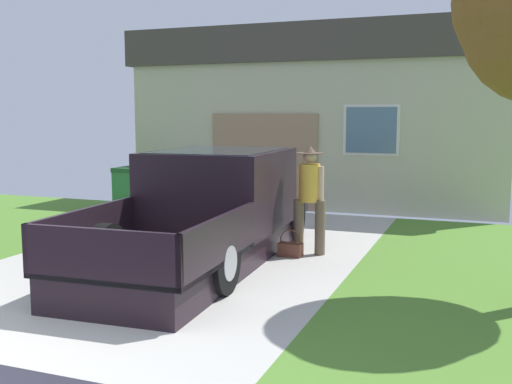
# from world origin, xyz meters

# --- Properties ---
(pickup_truck) EXTENTS (2.27, 5.68, 1.66)m
(pickup_truck) POSITION_xyz_m (0.38, 4.49, 0.76)
(pickup_truck) COLOR black
(pickup_truck) RESTS_ON ground
(person_with_hat) EXTENTS (0.53, 0.45, 1.73)m
(person_with_hat) POSITION_xyz_m (1.73, 5.15, 0.96)
(person_with_hat) COLOR brown
(person_with_hat) RESTS_ON ground
(handbag) EXTENTS (0.37, 0.21, 0.43)m
(handbag) POSITION_xyz_m (1.51, 4.86, 0.12)
(handbag) COLOR brown
(handbag) RESTS_ON ground
(house_with_garage) EXTENTS (9.26, 5.38, 4.29)m
(house_with_garage) POSITION_xyz_m (0.40, 11.85, 2.17)
(house_with_garage) COLOR #B5B598
(house_with_garage) RESTS_ON ground
(wheeled_trash_bin) EXTENTS (0.60, 0.72, 1.02)m
(wheeled_trash_bin) POSITION_xyz_m (-3.27, 7.79, 0.55)
(wheeled_trash_bin) COLOR #286B38
(wheeled_trash_bin) RESTS_ON ground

